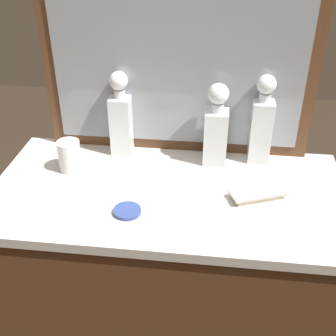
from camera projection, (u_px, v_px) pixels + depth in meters
name	position (u px, v px, depth m)	size (l,w,h in m)	color
dresser	(168.00, 289.00, 1.60)	(1.12, 0.57, 0.90)	brown
dresser_mirror	(178.00, 55.00, 1.40)	(0.91, 0.03, 0.70)	brown
crystal_decanter_left	(216.00, 132.00, 1.44)	(0.08, 0.08, 0.28)	white
crystal_decanter_far_right	(121.00, 121.00, 1.50)	(0.07, 0.07, 0.30)	white
crystal_decanter_right	(261.00, 128.00, 1.45)	(0.07, 0.07, 0.31)	white
crystal_tumbler_right	(70.00, 157.00, 1.43)	(0.08, 0.08, 0.11)	white
silver_brush_front	(258.00, 194.00, 1.31)	(0.18, 0.12, 0.02)	#B7A88C
porcelain_dish	(127.00, 211.00, 1.25)	(0.08, 0.08, 0.01)	#33478C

